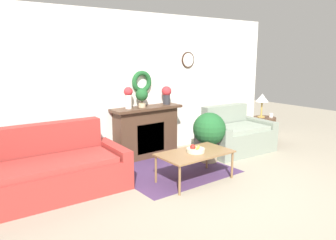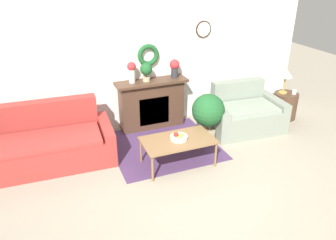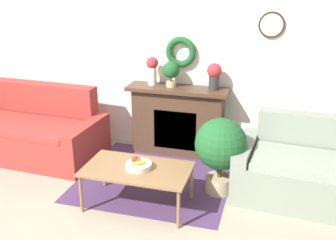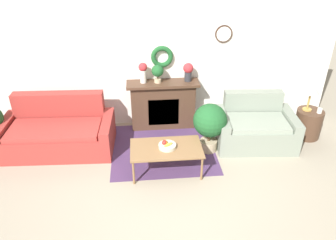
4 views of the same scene
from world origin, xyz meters
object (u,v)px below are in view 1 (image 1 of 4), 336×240
at_px(couch_left, 54,171).
at_px(vase_on_mantel_left, 128,96).
at_px(potted_plant_floor_by_loveseat, 209,131).
at_px(loveseat_right, 235,136).
at_px(vase_on_mantel_right, 167,94).
at_px(fruit_bowl, 195,149).
at_px(fireplace, 146,132).
at_px(table_lamp, 262,99).
at_px(coffee_table, 195,155).
at_px(potted_plant_on_mantel, 142,96).
at_px(side_table_by_loveseat, 264,129).
at_px(mug, 271,115).

bearing_deg(couch_left, vase_on_mantel_left, 23.46).
height_order(vase_on_mantel_left, potted_plant_floor_by_loveseat, vase_on_mantel_left).
distance_m(loveseat_right, vase_on_mantel_right, 1.63).
distance_m(loveseat_right, fruit_bowl, 1.84).
xyz_separation_m(fireplace, fruit_bowl, (-0.06, -1.46, 0.01)).
relative_size(vase_on_mantel_left, vase_on_mantel_right, 1.10).
distance_m(couch_left, loveseat_right, 3.60).
distance_m(couch_left, table_lamp, 4.67).
relative_size(table_lamp, potted_plant_floor_by_loveseat, 0.58).
relative_size(coffee_table, potted_plant_floor_by_loveseat, 1.26).
bearing_deg(vase_on_mantel_right, table_lamp, -15.54).
xyz_separation_m(fireplace, vase_on_mantel_right, (0.49, 0.01, 0.69)).
distance_m(vase_on_mantel_right, potted_plant_on_mantel, 0.58).
bearing_deg(side_table_by_loveseat, vase_on_mantel_left, 168.04).
height_order(loveseat_right, potted_plant_on_mantel, potted_plant_on_mantel).
bearing_deg(fruit_bowl, mug, 13.94).
distance_m(fireplace, loveseat_right, 1.82).
relative_size(fruit_bowl, vase_on_mantel_right, 0.80).
distance_m(couch_left, vase_on_mantel_left, 1.91).
xyz_separation_m(vase_on_mantel_left, potted_plant_floor_by_loveseat, (1.12, -0.94, -0.63)).
bearing_deg(mug, fruit_bowl, -166.06).
relative_size(table_lamp, vase_on_mantel_left, 1.35).
distance_m(vase_on_mantel_left, potted_plant_on_mantel, 0.27).
bearing_deg(fruit_bowl, fireplace, 87.80).
distance_m(couch_left, vase_on_mantel_right, 2.65).
relative_size(coffee_table, side_table_by_loveseat, 2.09).
relative_size(table_lamp, potted_plant_on_mantel, 1.51).
distance_m(couch_left, fruit_bowl, 2.09).
bearing_deg(potted_plant_on_mantel, vase_on_mantel_left, 175.81).
relative_size(fruit_bowl, table_lamp, 0.54).
bearing_deg(couch_left, table_lamp, 2.56).
relative_size(coffee_table, mug, 12.79).
relative_size(mug, potted_plant_floor_by_loveseat, 0.10).
relative_size(loveseat_right, side_table_by_loveseat, 2.70).
xyz_separation_m(side_table_by_loveseat, potted_plant_on_mantel, (-2.83, 0.64, 0.91)).
xyz_separation_m(fruit_bowl, mug, (2.91, 0.72, 0.10)).
xyz_separation_m(side_table_by_loveseat, vase_on_mantel_left, (-3.11, 0.66, 0.93)).
height_order(table_lamp, potted_plant_floor_by_loveseat, table_lamp).
distance_m(fireplace, couch_left, 2.05).
bearing_deg(vase_on_mantel_right, potted_plant_floor_by_loveseat, -74.57).
xyz_separation_m(fruit_bowl, table_lamp, (2.73, 0.86, 0.46)).
relative_size(side_table_by_loveseat, vase_on_mantel_left, 1.41).
xyz_separation_m(vase_on_mantel_left, vase_on_mantel_right, (0.86, 0.00, -0.02)).
distance_m(table_lamp, vase_on_mantel_left, 3.11).
bearing_deg(potted_plant_floor_by_loveseat, mug, 5.40).
relative_size(vase_on_mantel_left, potted_plant_on_mantel, 1.12).
bearing_deg(table_lamp, potted_plant_on_mantel, 168.01).
xyz_separation_m(mug, potted_plant_on_mantel, (-2.95, 0.72, 0.59)).
height_order(fruit_bowl, potted_plant_on_mantel, potted_plant_on_mantel).
height_order(table_lamp, vase_on_mantel_left, vase_on_mantel_left).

